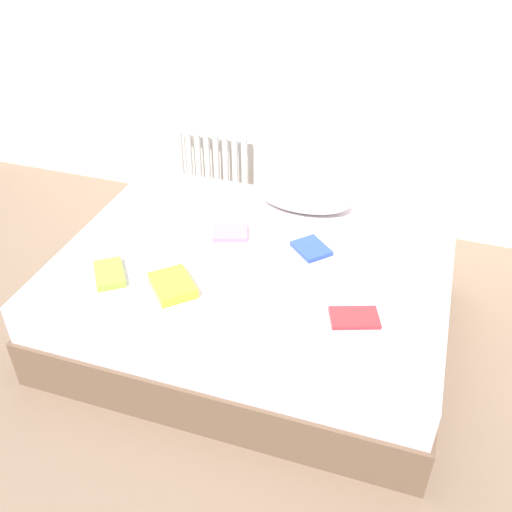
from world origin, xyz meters
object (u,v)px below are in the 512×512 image
Objects in this scene: pillow at (305,197)px; textbook_yellow at (173,285)px; radiator at (212,163)px; textbook_white at (389,270)px; textbook_red at (354,318)px; textbook_lime at (109,274)px; textbook_blue at (311,248)px; bed at (253,296)px; textbook_pink at (230,233)px.

textbook_yellow is (-0.41, -0.92, -0.05)m from pillow.
radiator is 1.78m from textbook_white.
textbook_red is (0.45, -0.86, -0.06)m from pillow.
pillow is at bearing 112.73° from textbook_yellow.
radiator is 2.49× the size of textbook_lime.
textbook_blue is at bearing -179.35° from textbook_white.
bed is at bearing -105.42° from textbook_blue.
textbook_white is at bearing -38.59° from radiator.
textbook_yellow is 1.09× the size of textbook_white.
radiator is 1.44m from textbook_blue.
radiator is 1.98m from textbook_red.
textbook_white reaches higher than textbook_blue.
textbook_red is 0.89m from textbook_pink.
textbook_lime is at bearing 163.80° from textbook_red.
textbook_pink is at bearing 137.85° from bed.
radiator reaches higher than textbook_red.
textbook_blue is (0.98, -1.04, 0.16)m from radiator.
textbook_pink is at bearing -137.31° from textbook_blue.
pillow is at bearing 77.27° from bed.
bed is 3.74× the size of pillow.
textbook_red is at bearing -94.30° from textbook_white.
textbook_lime is at bearing -105.86° from textbook_blue.
textbook_lime is at bearing -131.79° from textbook_yellow.
textbook_blue is (0.14, -0.40, -0.06)m from pillow.
pillow is 2.87× the size of textbook_pink.
radiator reaches higher than bed.
bed is 0.53m from textbook_yellow.
textbook_pink is at bearing -128.39° from pillow.
pillow reaches higher than textbook_lime.
textbook_pink is 0.45m from textbook_blue.
bed is 0.73m from textbook_white.
textbook_yellow is at bearing -74.64° from radiator.
radiator is at bearing 142.61° from pillow.
textbook_lime is at bearing -149.57° from bed.
bed is at bearing 133.30° from textbook_red.
pillow reaches higher than radiator.
textbook_yellow reaches higher than textbook_pink.
textbook_blue is at bearing 31.07° from bed.
textbook_blue is (0.45, -0.01, 0.00)m from textbook_pink.
textbook_pink is 0.99× the size of textbook_blue.
textbook_yellow is (-0.28, -0.36, 0.28)m from bed.
textbook_yellow is (0.43, -1.56, 0.17)m from radiator.
textbook_yellow is 0.75m from textbook_blue.
textbook_lime is 1.15× the size of textbook_blue.
pillow reaches higher than textbook_blue.
bed is 8.73× the size of textbook_yellow.
textbook_blue is (0.89, 0.52, -0.01)m from textbook_lime.
textbook_yellow reaches higher than textbook_blue.
pillow reaches higher than textbook_pink.
textbook_blue is at bearing -70.64° from pillow.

